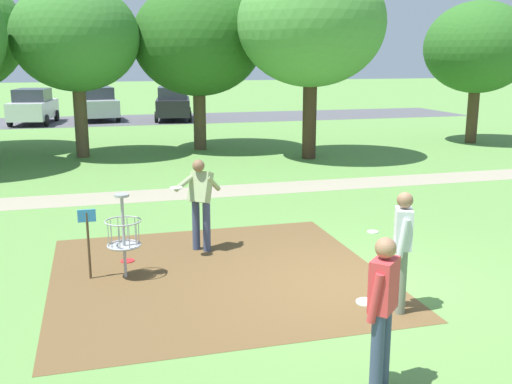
{
  "coord_description": "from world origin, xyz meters",
  "views": [
    {
      "loc": [
        -3.95,
        -7.97,
        3.5
      ],
      "look_at": [
        -1.07,
        2.61,
        1.0
      ],
      "focal_mm": 41.8,
      "sensor_mm": 36.0,
      "label": 1
    }
  ],
  "objects_px": {
    "tree_near_right": "(76,38)",
    "parked_car_center_right": "(173,103)",
    "frisbee_near_basket": "(373,232)",
    "tree_far_left": "(311,24)",
    "player_waiting_left": "(200,199)",
    "parked_car_leftmost": "(33,106)",
    "player_foreground_watching": "(402,245)",
    "tree_near_left": "(198,40)",
    "disc_golf_basket": "(120,233)",
    "tree_mid_right": "(478,48)",
    "player_throwing": "(382,306)",
    "parked_car_center_left": "(98,104)",
    "frisbee_mid_grass": "(127,261)"
  },
  "relations": [
    {
      "from": "frisbee_near_basket",
      "to": "parked_car_center_right",
      "type": "bearing_deg",
      "value": 92.52
    },
    {
      "from": "tree_mid_right",
      "to": "player_throwing",
      "type": "bearing_deg",
      "value": -127.23
    },
    {
      "from": "tree_near_left",
      "to": "tree_mid_right",
      "type": "height_order",
      "value": "tree_near_left"
    },
    {
      "from": "player_waiting_left",
      "to": "parked_car_center_right",
      "type": "xyz_separation_m",
      "value": [
        2.57,
        23.31,
        -0.06
      ]
    },
    {
      "from": "parked_car_center_left",
      "to": "player_foreground_watching",
      "type": "bearing_deg",
      "value": -82.24
    },
    {
      "from": "parked_car_center_right",
      "to": "player_waiting_left",
      "type": "bearing_deg",
      "value": -96.29
    },
    {
      "from": "player_foreground_watching",
      "to": "frisbee_near_basket",
      "type": "height_order",
      "value": "player_foreground_watching"
    },
    {
      "from": "player_throwing",
      "to": "frisbee_mid_grass",
      "type": "bearing_deg",
      "value": 115.83
    },
    {
      "from": "player_waiting_left",
      "to": "tree_near_left",
      "type": "height_order",
      "value": "tree_near_left"
    },
    {
      "from": "tree_far_left",
      "to": "player_waiting_left",
      "type": "bearing_deg",
      "value": -120.94
    },
    {
      "from": "disc_golf_basket",
      "to": "player_throwing",
      "type": "height_order",
      "value": "player_throwing"
    },
    {
      "from": "tree_mid_right",
      "to": "parked_car_center_right",
      "type": "distance_m",
      "value": 16.59
    },
    {
      "from": "player_waiting_left",
      "to": "parked_car_center_left",
      "type": "xyz_separation_m",
      "value": [
        -1.53,
        24.25,
        -0.06
      ]
    },
    {
      "from": "tree_far_left",
      "to": "parked_car_center_right",
      "type": "bearing_deg",
      "value": 101.42
    },
    {
      "from": "tree_near_left",
      "to": "frisbee_near_basket",
      "type": "bearing_deg",
      "value": -83.03
    },
    {
      "from": "player_foreground_watching",
      "to": "player_throwing",
      "type": "distance_m",
      "value": 2.17
    },
    {
      "from": "disc_golf_basket",
      "to": "frisbee_near_basket",
      "type": "distance_m",
      "value": 5.28
    },
    {
      "from": "tree_mid_right",
      "to": "disc_golf_basket",
      "type": "bearing_deg",
      "value": -140.87
    },
    {
      "from": "player_throwing",
      "to": "tree_far_left",
      "type": "height_order",
      "value": "tree_far_left"
    },
    {
      "from": "player_throwing",
      "to": "parked_car_center_right",
      "type": "bearing_deg",
      "value": 86.87
    },
    {
      "from": "frisbee_near_basket",
      "to": "tree_near_right",
      "type": "bearing_deg",
      "value": 117.3
    },
    {
      "from": "player_throwing",
      "to": "frisbee_mid_grass",
      "type": "relative_size",
      "value": 7.17
    },
    {
      "from": "player_throwing",
      "to": "parked_car_center_left",
      "type": "height_order",
      "value": "parked_car_center_left"
    },
    {
      "from": "tree_near_left",
      "to": "tree_near_right",
      "type": "bearing_deg",
      "value": -171.14
    },
    {
      "from": "player_throwing",
      "to": "tree_mid_right",
      "type": "relative_size",
      "value": 0.3
    },
    {
      "from": "player_throwing",
      "to": "parked_car_center_left",
      "type": "bearing_deg",
      "value": 94.94
    },
    {
      "from": "tree_near_right",
      "to": "player_waiting_left",
      "type": "bearing_deg",
      "value": -79.06
    },
    {
      "from": "tree_near_left",
      "to": "tree_far_left",
      "type": "relative_size",
      "value": 0.92
    },
    {
      "from": "parked_car_center_left",
      "to": "tree_far_left",
      "type": "bearing_deg",
      "value": -65.31
    },
    {
      "from": "frisbee_near_basket",
      "to": "tree_mid_right",
      "type": "xyz_separation_m",
      "value": [
        9.69,
        10.75,
        3.82
      ]
    },
    {
      "from": "player_waiting_left",
      "to": "parked_car_leftmost",
      "type": "distance_m",
      "value": 23.75
    },
    {
      "from": "parked_car_center_right",
      "to": "tree_near_left",
      "type": "bearing_deg",
      "value": -92.27
    },
    {
      "from": "tree_near_right",
      "to": "parked_car_center_right",
      "type": "distance_m",
      "value": 13.16
    },
    {
      "from": "player_throwing",
      "to": "frisbee_mid_grass",
      "type": "distance_m",
      "value": 5.52
    },
    {
      "from": "frisbee_mid_grass",
      "to": "parked_car_center_right",
      "type": "relative_size",
      "value": 0.05
    },
    {
      "from": "player_throwing",
      "to": "parked_car_leftmost",
      "type": "xyz_separation_m",
      "value": [
        -5.85,
        28.41,
        -0.05
      ]
    },
    {
      "from": "player_waiting_left",
      "to": "tree_near_right",
      "type": "relative_size",
      "value": 0.29
    },
    {
      "from": "disc_golf_basket",
      "to": "tree_far_left",
      "type": "xyz_separation_m",
      "value": [
        6.93,
        10.11,
        3.81
      ]
    },
    {
      "from": "tree_near_left",
      "to": "disc_golf_basket",
      "type": "bearing_deg",
      "value": -105.33
    },
    {
      "from": "frisbee_near_basket",
      "to": "player_waiting_left",
      "type": "bearing_deg",
      "value": -176.25
    },
    {
      "from": "parked_car_leftmost",
      "to": "player_foreground_watching",
      "type": "bearing_deg",
      "value": -75.14
    },
    {
      "from": "frisbee_near_basket",
      "to": "tree_far_left",
      "type": "distance_m",
      "value": 10.13
    },
    {
      "from": "player_foreground_watching",
      "to": "player_throwing",
      "type": "relative_size",
      "value": 1.0
    },
    {
      "from": "disc_golf_basket",
      "to": "tree_mid_right",
      "type": "bearing_deg",
      "value": 39.13
    },
    {
      "from": "frisbee_near_basket",
      "to": "parked_car_leftmost",
      "type": "xyz_separation_m",
      "value": [
        -8.42,
        23.02,
        0.91
      ]
    },
    {
      "from": "player_foreground_watching",
      "to": "frisbee_mid_grass",
      "type": "bearing_deg",
      "value": 139.23
    },
    {
      "from": "player_throwing",
      "to": "tree_near_left",
      "type": "height_order",
      "value": "tree_near_left"
    },
    {
      "from": "disc_golf_basket",
      "to": "player_waiting_left",
      "type": "relative_size",
      "value": 0.81
    },
    {
      "from": "tree_near_right",
      "to": "tree_far_left",
      "type": "distance_m",
      "value": 8.04
    },
    {
      "from": "tree_far_left",
      "to": "parked_car_center_right",
      "type": "height_order",
      "value": "tree_far_left"
    }
  ]
}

